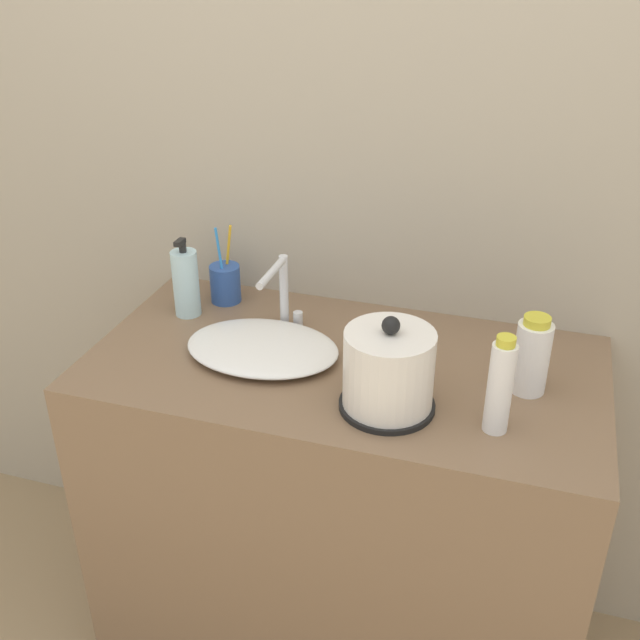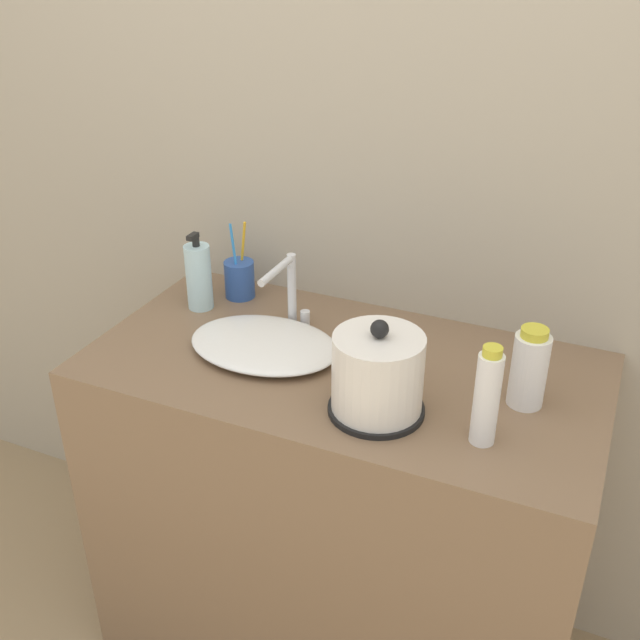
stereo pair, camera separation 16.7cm
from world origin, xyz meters
name	(u,v)px [view 1 (the left image)]	position (x,y,z in m)	size (l,w,h in m)	color
wall_back	(383,159)	(0.00, 0.63, 1.30)	(6.00, 0.04, 2.60)	#ADA38E
vanity_counter	(341,514)	(0.00, 0.30, 0.46)	(1.17, 0.61, 0.92)	brown
sink_basin	(262,347)	(-0.19, 0.28, 0.94)	(0.36, 0.26, 0.04)	white
faucet	(282,290)	(-0.18, 0.41, 1.03)	(0.06, 0.17, 0.19)	silver
electric_kettle	(388,374)	(0.13, 0.16, 1.00)	(0.20, 0.20, 0.21)	black
toothbrush_cup	(225,283)	(-0.38, 0.51, 0.97)	(0.08, 0.08, 0.21)	#2D519E
lotion_bottle	(186,283)	(-0.44, 0.41, 1.01)	(0.07, 0.07, 0.21)	silver
shampoo_bottle	(500,386)	(0.35, 0.15, 1.02)	(0.05, 0.05, 0.21)	white
mouthwash_bottle	(532,356)	(0.41, 0.31, 1.00)	(0.07, 0.07, 0.18)	white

